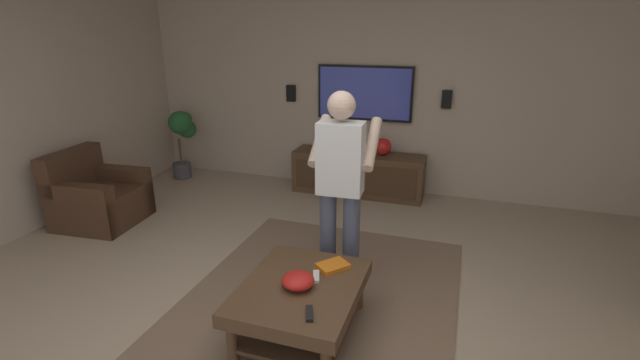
% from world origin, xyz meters
% --- Properties ---
extents(ground_plane, '(8.15, 8.15, 0.00)m').
position_xyz_m(ground_plane, '(0.00, 0.00, 0.00)').
color(ground_plane, tan).
extents(wall_back_tv, '(0.10, 6.99, 2.87)m').
position_xyz_m(wall_back_tv, '(3.20, 0.00, 1.44)').
color(wall_back_tv, '#BCA893').
rests_on(wall_back_tv, ground).
extents(area_rug, '(3.12, 2.13, 0.01)m').
position_xyz_m(area_rug, '(0.16, 0.05, 0.01)').
color(area_rug, '#7A604C').
rests_on(area_rug, ground).
extents(armchair, '(0.87, 0.87, 0.82)m').
position_xyz_m(armchair, '(1.06, 2.89, 0.28)').
color(armchair, '#472D1E').
rests_on(armchair, ground).
extents(coffee_table, '(1.00, 0.80, 0.40)m').
position_xyz_m(coffee_table, '(-0.04, 0.05, 0.30)').
color(coffee_table, '#513823').
rests_on(coffee_table, ground).
extents(media_console, '(0.45, 1.70, 0.55)m').
position_xyz_m(media_console, '(2.87, 0.35, 0.28)').
color(media_console, '#513823').
rests_on(media_console, ground).
extents(tv, '(0.05, 1.24, 0.70)m').
position_xyz_m(tv, '(3.11, 0.35, 1.29)').
color(tv, black).
extents(person_standing, '(0.55, 0.56, 1.64)m').
position_xyz_m(person_standing, '(0.73, -0.02, 0.93)').
color(person_standing, '#4C5166').
rests_on(person_standing, ground).
extents(potted_plant_tall, '(0.46, 0.39, 1.00)m').
position_xyz_m(potted_plant_tall, '(2.69, 2.87, 0.66)').
color(potted_plant_tall, '#4C4C51').
rests_on(potted_plant_tall, ground).
extents(bowl, '(0.23, 0.23, 0.10)m').
position_xyz_m(bowl, '(-0.07, 0.05, 0.45)').
color(bowl, red).
rests_on(bowl, coffee_table).
extents(remote_white, '(0.16, 0.09, 0.02)m').
position_xyz_m(remote_white, '(0.08, -0.03, 0.41)').
color(remote_white, white).
rests_on(remote_white, coffee_table).
extents(remote_black, '(0.16, 0.09, 0.02)m').
position_xyz_m(remote_black, '(-0.34, -0.13, 0.41)').
color(remote_black, black).
rests_on(remote_black, coffee_table).
extents(book, '(0.27, 0.26, 0.04)m').
position_xyz_m(book, '(0.25, -0.10, 0.42)').
color(book, orange).
rests_on(book, coffee_table).
extents(vase_round, '(0.22, 0.22, 0.22)m').
position_xyz_m(vase_round, '(2.89, 0.04, 0.66)').
color(vase_round, red).
rests_on(vase_round, media_console).
extents(wall_speaker_left, '(0.06, 0.12, 0.22)m').
position_xyz_m(wall_speaker_left, '(3.12, -0.68, 1.26)').
color(wall_speaker_left, black).
extents(wall_speaker_right, '(0.06, 0.12, 0.22)m').
position_xyz_m(wall_speaker_right, '(3.12, 1.37, 1.24)').
color(wall_speaker_right, black).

